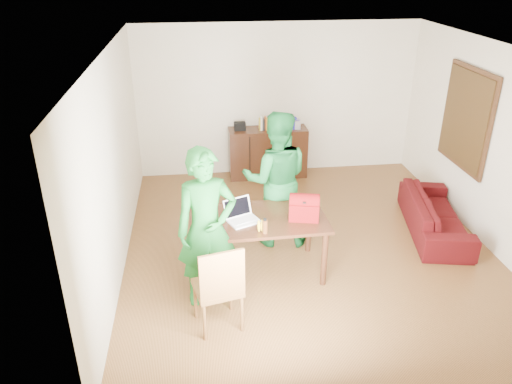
{
  "coord_description": "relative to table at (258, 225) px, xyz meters",
  "views": [
    {
      "loc": [
        -1.46,
        -5.88,
        3.74
      ],
      "look_at": [
        -0.77,
        -0.34,
        1.05
      ],
      "focal_mm": 35.0,
      "sensor_mm": 36.0,
      "label": 1
    }
  ],
  "objects": [
    {
      "name": "person_far",
      "position": [
        0.34,
        0.75,
        0.27
      ],
      "size": [
        1.0,
        0.83,
        1.91
      ],
      "primitive_type": "imported",
      "rotation": [
        0.0,
        0.0,
        3.03
      ],
      "color": "#16662B",
      "rests_on": "ground"
    },
    {
      "name": "bottle",
      "position": [
        0.03,
        -0.37,
        0.2
      ],
      "size": [
        0.08,
        0.08,
        0.19
      ],
      "primitive_type": "cylinder",
      "rotation": [
        0.0,
        0.0,
        0.27
      ],
      "color": "#542D13",
      "rests_on": "table"
    },
    {
      "name": "bananas",
      "position": [
        0.01,
        -0.33,
        0.13
      ],
      "size": [
        0.17,
        0.12,
        0.06
      ],
      "primitive_type": null,
      "rotation": [
        0.0,
        0.0,
        -0.19
      ],
      "color": "gold",
      "rests_on": "table"
    },
    {
      "name": "red_bag",
      "position": [
        0.55,
        -0.09,
        0.23
      ],
      "size": [
        0.4,
        0.28,
        0.26
      ],
      "primitive_type": "cube",
      "rotation": [
        0.0,
        0.0,
        -0.22
      ],
      "color": "maroon",
      "rests_on": "table"
    },
    {
      "name": "person_near",
      "position": [
        -0.64,
        -0.48,
        0.27
      ],
      "size": [
        0.77,
        0.58,
        1.9
      ],
      "primitive_type": "imported",
      "rotation": [
        0.0,
        0.0,
        0.2
      ],
      "color": "#145C1F",
      "rests_on": "ground"
    },
    {
      "name": "sofa",
      "position": [
        2.72,
        0.72,
        -0.42
      ],
      "size": [
        1.07,
        1.95,
        0.54
      ],
      "primitive_type": "imported",
      "rotation": [
        0.0,
        0.0,
        1.37
      ],
      "color": "#390711",
      "rests_on": "ground"
    },
    {
      "name": "laptop",
      "position": [
        -0.18,
        -0.08,
        0.15
      ],
      "size": [
        0.43,
        0.37,
        0.25
      ],
      "rotation": [
        0.0,
        0.0,
        0.41
      ],
      "color": "white",
      "rests_on": "table"
    },
    {
      "name": "chair",
      "position": [
        -0.56,
        -0.97,
        -0.38
      ],
      "size": [
        0.57,
        0.55,
        1.06
      ],
      "rotation": [
        0.0,
        0.0,
        0.23
      ],
      "color": "brown",
      "rests_on": "ground"
    },
    {
      "name": "table",
      "position": [
        0.0,
        0.0,
        0.0
      ],
      "size": [
        1.7,
        0.98,
        0.79
      ],
      "rotation": [
        0.0,
        0.0,
        0.02
      ],
      "color": "black",
      "rests_on": "ground"
    },
    {
      "name": "room",
      "position": [
        0.78,
        0.67,
        0.62
      ],
      "size": [
        5.2,
        5.7,
        2.9
      ],
      "color": "#422810",
      "rests_on": "ground"
    }
  ]
}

